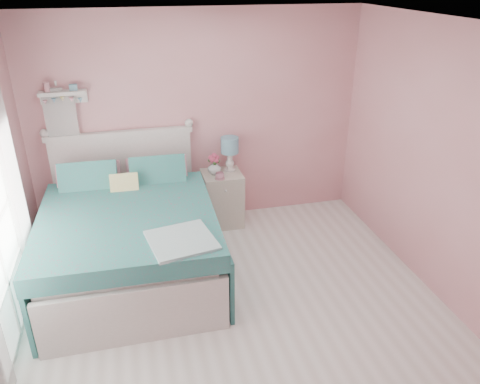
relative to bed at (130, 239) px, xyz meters
name	(u,v)px	position (x,y,z in m)	size (l,w,h in m)	color
floor	(244,330)	(0.94, -1.16, -0.42)	(4.50, 4.50, 0.00)	silver
room_shell	(245,169)	(0.94, -1.16, 1.17)	(4.50, 4.50, 4.50)	#CD8286
bed	(130,239)	(0.00, 0.00, 0.00)	(1.76, 2.20, 1.26)	silver
nightstand	(222,198)	(1.16, 0.84, -0.07)	(0.48, 0.47, 0.69)	beige
table_lamp	(230,148)	(1.28, 0.91, 0.58)	(0.22, 0.22, 0.43)	white
vase	(214,167)	(1.07, 0.85, 0.36)	(0.16, 0.16, 0.17)	silver
teacup	(220,176)	(1.11, 0.68, 0.31)	(0.10, 0.10, 0.08)	#CC889F
roses	(214,158)	(1.07, 0.84, 0.48)	(0.14, 0.11, 0.12)	#CC456A
wall_shelf	(63,94)	(-0.55, 1.03, 1.32)	(0.50, 0.15, 0.25)	silver
hanging_dress	(62,124)	(-0.61, 1.02, 0.98)	(0.34, 0.03, 0.72)	white
curtain_far	(14,182)	(-0.98, -0.01, 0.76)	(0.04, 0.40, 2.32)	white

